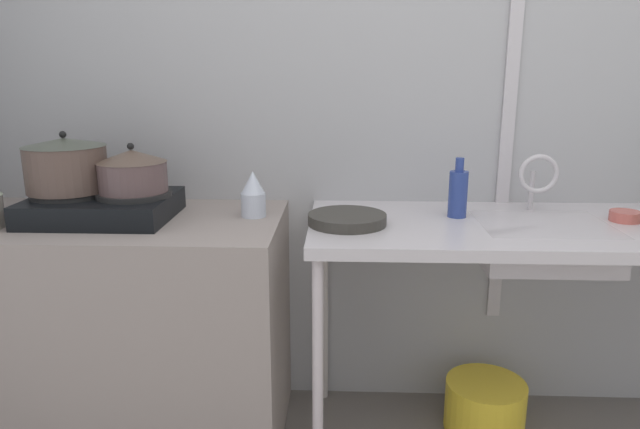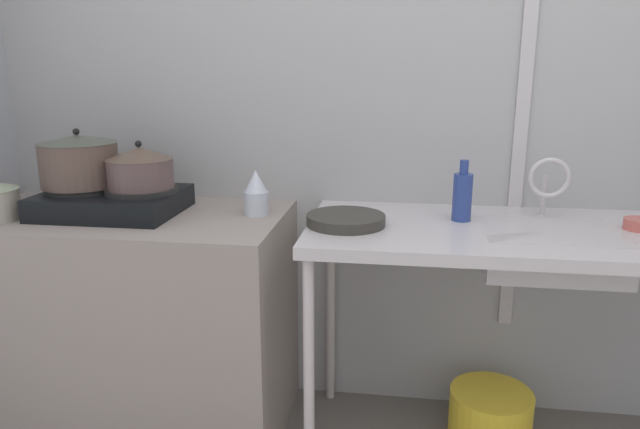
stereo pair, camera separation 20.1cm
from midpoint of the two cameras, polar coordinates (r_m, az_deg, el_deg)
The scene contains 14 objects.
wall_back at distance 2.33m, azimuth 9.91°, elevation 11.10°, with size 4.48×0.10×2.52m, color #A2A2A4.
wall_metal_strip at distance 2.31m, azimuth 16.13°, elevation 13.87°, with size 0.05×0.01×2.02m, color #BEB8BC.
counter_concrete at distance 2.35m, azimuth -21.31°, elevation -10.66°, with size 1.19×0.64×0.86m, color gray.
counter_sink at distance 2.12m, azimuth 19.75°, elevation -2.38°, with size 1.70×0.64×0.86m.
stove at distance 2.21m, azimuth -23.18°, elevation 0.79°, with size 0.49×0.38×0.10m.
pot_on_left_burner at distance 2.24m, azimuth -26.25°, elevation 4.43°, with size 0.28×0.28×0.21m.
pot_on_right_burner at distance 2.14m, azimuth -20.67°, elevation 4.06°, with size 0.24×0.24×0.17m.
percolator at distance 2.08m, azimuth -9.39°, elevation 1.93°, with size 0.09×0.09×0.17m.
sink_basin at distance 2.10m, azimuth 18.62°, elevation -2.70°, with size 0.44×0.36×0.14m, color #BEB8BC.
faucet at distance 2.21m, azimuth 18.35°, elevation 3.60°, with size 0.14×0.08×0.22m.
frying_pan at distance 1.96m, azimuth -0.21°, elevation -0.50°, with size 0.27×0.27×0.04m, color #33302B.
small_bowl_on_drainboard at distance 2.22m, azimuth 25.73°, elevation -0.18°, with size 0.10×0.10×0.04m, color #BC584E.
bottle_by_sink at distance 2.08m, azimuth 10.85°, elevation 2.11°, with size 0.07×0.07×0.21m.
bucket_on_floor at distance 2.43m, azimuth 13.64°, elevation -17.99°, with size 0.31×0.31×0.20m, color yellow.
Camera 1 is at (-0.40, -0.76, 1.38)m, focal length 32.34 mm.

